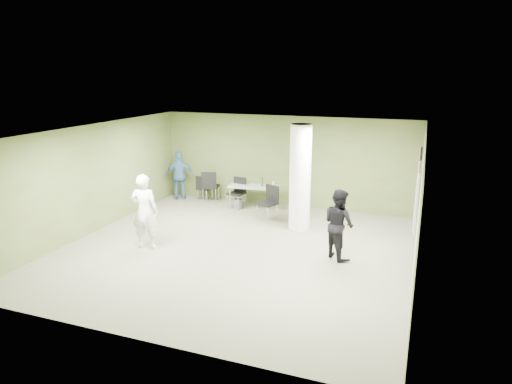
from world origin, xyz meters
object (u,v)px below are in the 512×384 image
at_px(chair_back_left, 203,186).
at_px(man_blue, 180,176).
at_px(folding_table, 254,187).
at_px(woman_white, 145,211).
at_px(man_black, 339,224).

relative_size(chair_back_left, man_blue, 0.53).
distance_m(folding_table, woman_white, 4.13).
distance_m(chair_back_left, man_blue, 0.86).
relative_size(folding_table, chair_back_left, 1.83).
distance_m(man_black, man_blue, 6.48).
bearing_deg(chair_back_left, man_black, 151.23).
relative_size(folding_table, woman_white, 0.87).
distance_m(chair_back_left, man_black, 5.83).
height_order(chair_back_left, woman_white, woman_white).
bearing_deg(man_black, woman_white, 55.52).
distance_m(woman_white, man_black, 4.52).
distance_m(chair_back_left, woman_white, 4.14).
xyz_separation_m(woman_white, man_black, (4.41, 0.99, -0.10)).
relative_size(chair_back_left, woman_white, 0.47).
bearing_deg(woman_white, man_blue, -83.16).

